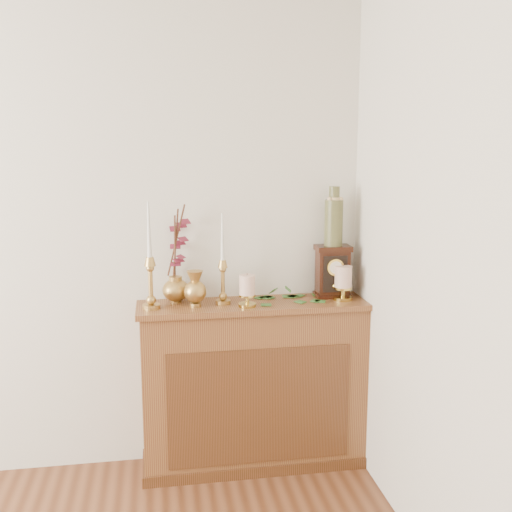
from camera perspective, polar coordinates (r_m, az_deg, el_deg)
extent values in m
cube|color=brown|center=(3.35, -0.18, -12.38)|extent=(1.20, 0.30, 0.90)
cube|color=#5A2F1A|center=(3.23, 0.28, -14.14)|extent=(0.96, 0.01, 0.63)
cube|color=brown|center=(3.20, -0.18, -4.68)|extent=(1.24, 0.34, 0.03)
cube|color=#5A2F1A|center=(3.54, -0.17, -18.67)|extent=(1.23, 0.33, 0.06)
cylinder|color=tan|center=(3.12, -9.94, -4.75)|extent=(0.09, 0.09, 0.02)
sphere|color=tan|center=(3.11, -9.96, -4.14)|extent=(0.05, 0.05, 0.05)
cylinder|color=tan|center=(3.09, -10.00, -2.71)|extent=(0.02, 0.02, 0.16)
sphere|color=tan|center=(3.07, -10.05, -1.15)|extent=(0.04, 0.04, 0.04)
cone|color=tan|center=(3.06, -10.07, -0.52)|extent=(0.06, 0.06, 0.05)
cone|color=silver|center=(3.04, -10.17, 2.45)|extent=(0.03, 0.03, 0.29)
cylinder|color=tan|center=(3.17, -3.16, -4.39)|extent=(0.08, 0.08, 0.02)
sphere|color=tan|center=(3.16, -3.16, -3.86)|extent=(0.04, 0.04, 0.04)
cylinder|color=tan|center=(3.14, -3.18, -2.62)|extent=(0.02, 0.02, 0.14)
sphere|color=tan|center=(3.13, -3.19, -1.28)|extent=(0.04, 0.04, 0.04)
cone|color=tan|center=(3.12, -3.20, -0.74)|extent=(0.05, 0.05, 0.04)
cone|color=silver|center=(3.10, -3.22, 1.80)|extent=(0.02, 0.02, 0.25)
cylinder|color=tan|center=(3.12, -5.79, -4.63)|extent=(0.06, 0.06, 0.02)
sphere|color=tan|center=(3.11, -5.81, -3.40)|extent=(0.12, 0.12, 0.12)
cone|color=tan|center=(3.09, -5.84, -1.96)|extent=(0.09, 0.09, 0.06)
cylinder|color=tan|center=(3.22, -7.61, -4.30)|extent=(0.06, 0.06, 0.01)
ellipsoid|color=tan|center=(3.21, -7.64, -3.24)|extent=(0.14, 0.14, 0.12)
cylinder|color=tan|center=(3.20, -7.66, -2.18)|extent=(0.07, 0.07, 0.03)
cylinder|color=#472819|center=(3.17, -7.73, 0.91)|extent=(0.01, 0.09, 0.34)
cylinder|color=#472819|center=(3.17, -7.66, 1.18)|extent=(0.04, 0.07, 0.37)
cylinder|color=#472819|center=(3.16, -7.62, 1.45)|extent=(0.10, 0.09, 0.39)
cylinder|color=gold|center=(3.11, -0.84, -4.69)|extent=(0.09, 0.09, 0.02)
cylinder|color=gold|center=(3.10, -0.84, -4.19)|extent=(0.02, 0.02, 0.04)
cylinder|color=gold|center=(3.10, -0.84, -3.77)|extent=(0.09, 0.09, 0.01)
cylinder|color=beige|center=(3.08, -0.85, -2.76)|extent=(0.08, 0.08, 0.10)
cylinder|color=#472819|center=(3.07, -0.85, -1.74)|extent=(0.00, 0.00, 0.01)
cylinder|color=gold|center=(3.28, 8.26, -4.00)|extent=(0.10, 0.10, 0.02)
cylinder|color=gold|center=(3.27, 8.27, -3.48)|extent=(0.02, 0.02, 0.05)
cylinder|color=gold|center=(3.26, 8.28, -3.03)|extent=(0.10, 0.10, 0.01)
cylinder|color=beige|center=(3.25, 8.31, -1.94)|extent=(0.09, 0.09, 0.11)
cylinder|color=#472819|center=(3.24, 8.34, -0.85)|extent=(0.00, 0.00, 0.01)
cube|color=#2E5E24|center=(3.25, 0.82, -4.10)|extent=(0.05, 0.06, 0.00)
cube|color=#2E5E24|center=(3.26, 3.24, -4.07)|extent=(0.05, 0.06, 0.00)
cube|color=#2E5E24|center=(3.26, 1.83, -4.08)|extent=(0.07, 0.07, 0.00)
cube|color=#2E5E24|center=(3.17, 2.33, -4.46)|extent=(0.06, 0.07, 0.00)
cube|color=#2E5E24|center=(3.14, 1.97, -4.61)|extent=(0.07, 0.07, 0.00)
cube|color=#2E5E24|center=(3.29, 4.41, -3.95)|extent=(0.06, 0.07, 0.00)
cube|color=#2E5E24|center=(3.27, 2.51, -4.00)|extent=(0.05, 0.06, 0.00)
cube|color=#2E5E24|center=(3.21, 6.86, -4.36)|extent=(0.07, 0.07, 0.00)
cube|color=#2E5E24|center=(3.32, 8.50, -3.90)|extent=(0.06, 0.05, 0.00)
cube|color=#2E5E24|center=(3.17, 2.12, -4.47)|extent=(0.06, 0.05, 0.00)
cube|color=#2E5E24|center=(3.35, 6.53, -3.73)|extent=(0.06, 0.07, 0.00)
cube|color=#2E5E24|center=(3.23, 3.07, -4.19)|extent=(0.07, 0.07, 0.00)
cube|color=#2E5E24|center=(3.28, 8.58, -4.08)|extent=(0.07, 0.07, 0.00)
cube|color=#2E5E24|center=(3.24, 8.87, -4.26)|extent=(0.06, 0.07, 0.00)
cube|color=#2E5E24|center=(3.21, 5.09, -4.34)|extent=(0.06, 0.05, 0.00)
cube|color=#2E5E24|center=(3.22, 1.66, -3.33)|extent=(0.05, 0.06, 0.03)
cube|color=#2E5E24|center=(3.16, 3.07, -3.17)|extent=(0.06, 0.05, 0.03)
cube|color=#2E5E24|center=(3.29, 7.72, -2.92)|extent=(0.06, 0.06, 0.03)
cube|color=black|center=(3.35, 7.24, -3.67)|extent=(0.19, 0.14, 0.02)
cube|color=black|center=(3.32, 7.29, -1.60)|extent=(0.17, 0.12, 0.25)
cube|color=black|center=(3.29, 7.35, 0.75)|extent=(0.19, 0.14, 0.03)
cube|color=black|center=(3.26, 7.56, -1.72)|extent=(0.13, 0.01, 0.20)
cylinder|color=yellow|center=(3.25, 7.59, -1.08)|extent=(0.09, 0.01, 0.09)
cylinder|color=silver|center=(3.25, 7.59, -1.08)|extent=(0.07, 0.01, 0.07)
sphere|color=yellow|center=(3.28, 7.52, -2.85)|extent=(0.03, 0.03, 0.03)
cylinder|color=#172E25|center=(3.27, 7.40, 3.15)|extent=(0.10, 0.10, 0.25)
cylinder|color=#172E25|center=(3.26, 7.46, 5.87)|extent=(0.06, 0.06, 0.08)
cylinder|color=tan|center=(3.26, 7.45, 5.41)|extent=(0.07, 0.07, 0.02)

